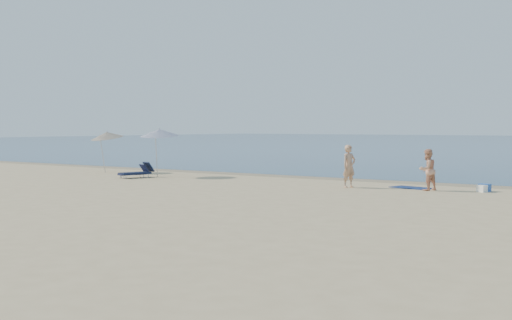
{
  "coord_description": "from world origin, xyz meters",
  "views": [
    {
      "loc": [
        13.54,
        -8.77,
        2.57
      ],
      "look_at": [
        -3.19,
        16.0,
        1.0
      ],
      "focal_mm": 45.0,
      "sensor_mm": 36.0,
      "label": 1
    }
  ],
  "objects_px": {
    "person_left": "(349,166)",
    "person_right": "(427,170)",
    "blue_cooler": "(485,188)",
    "umbrella_near": "(159,133)"
  },
  "relations": [
    {
      "from": "person_left",
      "to": "person_right",
      "type": "height_order",
      "value": "person_left"
    },
    {
      "from": "person_left",
      "to": "blue_cooler",
      "type": "height_order",
      "value": "person_left"
    },
    {
      "from": "blue_cooler",
      "to": "umbrella_near",
      "type": "height_order",
      "value": "umbrella_near"
    },
    {
      "from": "person_left",
      "to": "umbrella_near",
      "type": "xyz_separation_m",
      "value": [
        -10.64,
        -0.07,
        1.35
      ]
    },
    {
      "from": "person_right",
      "to": "umbrella_near",
      "type": "xyz_separation_m",
      "value": [
        -13.78,
        -0.68,
        1.42
      ]
    },
    {
      "from": "person_left",
      "to": "blue_cooler",
      "type": "relative_size",
      "value": 4.22
    },
    {
      "from": "blue_cooler",
      "to": "person_right",
      "type": "bearing_deg",
      "value": -144.7
    },
    {
      "from": "person_right",
      "to": "umbrella_near",
      "type": "bearing_deg",
      "value": -62.12
    },
    {
      "from": "umbrella_near",
      "to": "blue_cooler",
      "type": "bearing_deg",
      "value": -12.65
    },
    {
      "from": "person_right",
      "to": "person_left",
      "type": "bearing_deg",
      "value": -54.04
    }
  ]
}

